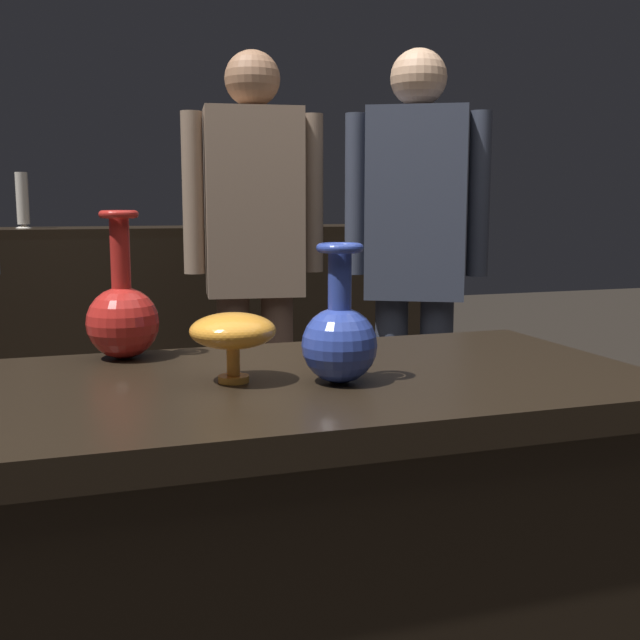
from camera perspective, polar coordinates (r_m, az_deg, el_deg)
The scene contains 10 objects.
display_plinth at distance 1.46m, azimuth -1.32°, elevation -19.45°, with size 1.20×0.64×0.80m.
back_display_shelf at distance 3.51m, azimuth -11.96°, elevation -1.42°, with size 2.60×0.40×0.99m.
vase_centerpiece at distance 1.26m, azimuth 1.44°, elevation -1.23°, with size 0.12×0.12×0.23m.
vase_tall_behind at distance 1.27m, azimuth -6.42°, elevation -0.91°, with size 0.14×0.14×0.11m.
vase_left_accent at distance 1.51m, azimuth -14.29°, elevation 0.35°, with size 0.14×0.14×0.28m.
shelf_vase_far_right at distance 3.76m, azimuth 3.75°, elevation 8.05°, with size 0.10×0.10×0.10m.
shelf_vase_right at distance 3.49m, azimuth -3.54°, elevation 8.19°, with size 0.11×0.11×0.15m.
shelf_vase_left at distance 3.46m, azimuth -20.99°, elevation 8.10°, with size 0.07×0.07×0.23m.
visitor_near_right at distance 2.58m, azimuth 7.01°, elevation 4.84°, with size 0.42×0.31×1.58m.
visitor_center_back at distance 2.63m, azimuth -4.83°, elevation 5.02°, with size 0.47×0.22×1.58m.
Camera 1 is at (-0.38, -1.23, 1.09)m, focal length 43.60 mm.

